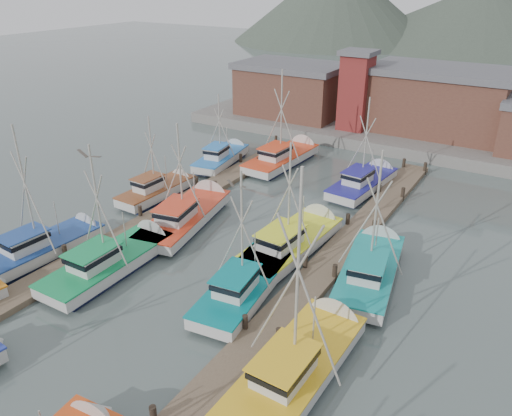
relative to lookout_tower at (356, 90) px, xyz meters
The scene contains 21 objects.
ground 33.52m from the lookout_tower, 86.53° to the right, with size 260.00×260.00×0.00m, color #4B5A58.
dock_left 29.87m from the lookout_tower, 99.80° to the right, with size 2.30×46.00×1.50m.
dock_right 30.79m from the lookout_tower, 72.73° to the right, with size 2.30×46.00×1.50m.
quay 6.67m from the lookout_tower, 63.43° to the left, with size 44.00×16.00×1.20m, color gray.
shed_left 9.30m from the lookout_tower, 167.47° to the left, with size 12.72×8.48×6.20m.
shed_center 8.99m from the lookout_tower, 26.57° to the left, with size 14.84×9.54×6.90m.
lookout_tower is the anchor object (origin of this frame).
distant_hills 90.40m from the lookout_tower, 96.85° to the left, with size 175.00×140.00×42.00m.
boat_4 34.35m from the lookout_tower, 94.26° to the right, with size 3.83×9.75×9.42m.
boat_5 32.64m from the lookout_tower, 79.14° to the right, with size 3.91×9.43×8.76m.
boat_6 36.16m from the lookout_tower, 102.38° to the right, with size 4.02×9.09×9.93m.
boat_7 38.10m from the lookout_tower, 71.87° to the right, with size 4.67×10.05×11.62m.
boat_8 26.88m from the lookout_tower, 95.81° to the right, with size 5.04×10.68×8.89m.
boat_9 26.96m from the lookout_tower, 76.81° to the right, with size 3.74×10.28×8.80m.
boat_10 25.48m from the lookout_tower, 107.90° to the right, with size 3.13×7.90×7.65m.
boat_11 29.18m from the lookout_tower, 66.02° to the right, with size 4.58×9.97×9.41m.
boat_12 12.47m from the lookout_tower, 103.36° to the right, with size 4.15×10.29×10.24m.
boat_13 15.46m from the lookout_tower, 63.97° to the right, with size 3.65×9.30×8.99m.
boat_14 17.06m from the lookout_tower, 118.52° to the right, with size 3.69×8.54×7.67m.
gull_near 39.76m from the lookout_tower, 85.37° to the right, with size 1.55×0.65×0.24m.
gull_far 31.49m from the lookout_tower, 80.87° to the right, with size 1.50×0.66×0.24m.
Camera 1 is at (17.40, -19.46, 17.24)m, focal length 35.00 mm.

